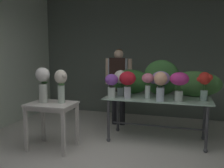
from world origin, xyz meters
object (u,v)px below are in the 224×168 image
(side_table_white, at_px, (52,109))
(vase_violet_anemones, at_px, (112,84))
(vase_peach_tulips, at_px, (161,84))
(vase_cream_lisianthus_tall, at_px, (61,83))
(vase_scarlet_ranunculus, at_px, (205,83))
(vase_magenta_peonies, at_px, (179,82))
(florist, at_px, (118,79))
(vase_lilac_freesia, at_px, (160,81))
(display_table_glass, at_px, (157,105))
(vase_rosy_stock, at_px, (148,82))
(vase_ivory_dahlias, at_px, (121,80))
(vase_crimson_snapdragons, at_px, (127,81))
(vase_white_roses_tall, at_px, (43,82))

(side_table_white, xyz_separation_m, vase_violet_anemones, (0.82, 0.62, 0.37))
(vase_peach_tulips, relative_size, vase_cream_lisianthus_tall, 0.89)
(vase_scarlet_ranunculus, height_order, vase_magenta_peonies, vase_magenta_peonies)
(florist, bearing_deg, vase_lilac_freesia, -34.98)
(vase_cream_lisianthus_tall, bearing_deg, vase_magenta_peonies, 18.54)
(side_table_white, distance_m, vase_violet_anemones, 1.09)
(vase_violet_anemones, bearing_deg, florist, 98.72)
(display_table_glass, bearing_deg, vase_magenta_peonies, -28.99)
(vase_rosy_stock, bearing_deg, vase_cream_lisianthus_tall, -152.61)
(vase_scarlet_ranunculus, height_order, vase_ivory_dahlias, vase_scarlet_ranunculus)
(vase_peach_tulips, bearing_deg, vase_cream_lisianthus_tall, -161.42)
(vase_rosy_stock, relative_size, vase_peach_tulips, 0.91)
(vase_lilac_freesia, distance_m, vase_violet_anemones, 0.87)
(vase_ivory_dahlias, bearing_deg, vase_rosy_stock, -16.20)
(vase_magenta_peonies, relative_size, vase_violet_anemones, 1.14)
(vase_cream_lisianthus_tall, bearing_deg, side_table_white, -160.29)
(side_table_white, bearing_deg, vase_ivory_dahlias, 43.54)
(display_table_glass, bearing_deg, vase_lilac_freesia, 63.56)
(vase_lilac_freesia, bearing_deg, vase_ivory_dahlias, -174.72)
(vase_lilac_freesia, height_order, vase_peach_tulips, vase_peach_tulips)
(vase_violet_anemones, relative_size, vase_cream_lisianthus_tall, 0.77)
(florist, bearing_deg, display_table_glass, -38.89)
(vase_lilac_freesia, relative_size, vase_cream_lisianthus_tall, 0.85)
(vase_violet_anemones, bearing_deg, vase_lilac_freesia, 21.67)
(vase_ivory_dahlias, bearing_deg, florist, 108.55)
(vase_crimson_snapdragons, distance_m, vase_scarlet_ranunculus, 1.27)
(side_table_white, height_order, vase_ivory_dahlias, vase_ivory_dahlias)
(display_table_glass, distance_m, vase_ivory_dahlias, 0.79)
(vase_crimson_snapdragons, relative_size, vase_rosy_stock, 1.06)
(vase_magenta_peonies, relative_size, vase_peach_tulips, 0.98)
(vase_lilac_freesia, xyz_separation_m, vase_cream_lisianthus_tall, (-1.47, -0.88, 0.01))
(vase_crimson_snapdragons, xyz_separation_m, vase_ivory_dahlias, (-0.17, 0.21, -0.01))
(display_table_glass, height_order, side_table_white, display_table_glass)
(vase_lilac_freesia, xyz_separation_m, vase_peach_tulips, (0.04, -0.37, -0.02))
(florist, xyz_separation_m, vase_scarlet_ranunculus, (1.68, -0.77, 0.07))
(vase_rosy_stock, distance_m, vase_peach_tulips, 0.28)
(vase_ivory_dahlias, relative_size, vase_magenta_peonies, 0.98)
(display_table_glass, xyz_separation_m, side_table_white, (-1.59, -0.86, 0.00))
(vase_magenta_peonies, distance_m, vase_white_roses_tall, 2.20)
(vase_rosy_stock, distance_m, vase_magenta_peonies, 0.52)
(vase_ivory_dahlias, xyz_separation_m, vase_cream_lisianthus_tall, (-0.76, -0.82, 0.01))
(vase_scarlet_ranunculus, distance_m, vase_white_roses_tall, 2.63)
(vase_rosy_stock, bearing_deg, vase_white_roses_tall, -155.54)
(vase_white_roses_tall, bearing_deg, vase_lilac_freesia, 27.85)
(vase_magenta_peonies, bearing_deg, side_table_white, -161.36)
(vase_peach_tulips, distance_m, vase_white_roses_tall, 1.90)
(side_table_white, distance_m, vase_rosy_stock, 1.66)
(vase_white_roses_tall, relative_size, vase_cream_lisianthus_tall, 1.06)
(side_table_white, height_order, vase_rosy_stock, vase_rosy_stock)
(florist, bearing_deg, vase_cream_lisianthus_tall, -108.47)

